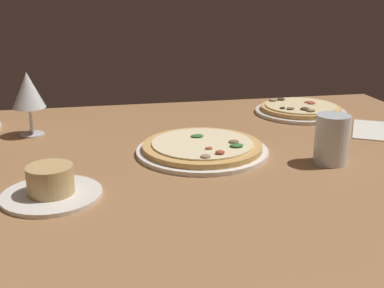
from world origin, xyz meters
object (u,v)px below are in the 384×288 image
at_px(pizza_main, 202,148).
at_px(paper_menu, 378,131).
at_px(ramekin_on_saucer, 51,186).
at_px(water_glass, 331,142).
at_px(wine_glass_far, 28,92).
at_px(pizza_side, 300,109).

bearing_deg(pizza_main, paper_menu, -170.59).
relative_size(pizza_main, ramekin_on_saucer, 1.66).
height_order(water_glass, paper_menu, water_glass).
bearing_deg(paper_menu, wine_glass_far, 20.78).
bearing_deg(pizza_side, wine_glass_far, 5.38).
bearing_deg(pizza_side, pizza_main, 39.11).
height_order(pizza_main, ramekin_on_saucer, ramekin_on_saucer).
height_order(pizza_side, wine_glass_far, wine_glass_far).
height_order(ramekin_on_saucer, wine_glass_far, wine_glass_far).
distance_m(water_glass, paper_menu, 0.31).
bearing_deg(pizza_side, water_glass, 75.31).
bearing_deg(water_glass, paper_menu, -139.98).
bearing_deg(wine_glass_far, pizza_side, -174.62).
xyz_separation_m(pizza_side, ramekin_on_saucer, (0.68, 0.48, 0.01)).
bearing_deg(water_glass, wine_glass_far, -27.57).
bearing_deg(wine_glass_far, paper_menu, 170.83).
relative_size(water_glass, paper_menu, 0.58).
xyz_separation_m(wine_glass_far, paper_menu, (-0.89, 0.14, -0.11)).
xyz_separation_m(pizza_side, water_glass, (0.11, 0.41, 0.04)).
distance_m(ramekin_on_saucer, water_glass, 0.58).
xyz_separation_m(pizza_main, paper_menu, (-0.49, -0.08, -0.01)).
bearing_deg(ramekin_on_saucer, paper_menu, -161.93).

